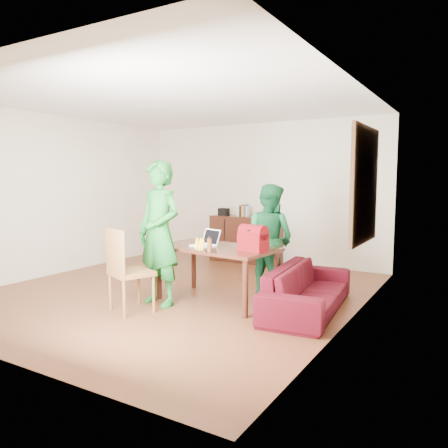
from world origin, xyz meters
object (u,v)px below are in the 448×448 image
Objects in this scene: bottle at (210,244)px; red_bag at (253,241)px; person_near at (159,233)px; person_far at (269,239)px; laptop at (203,243)px; sofa at (308,289)px; table at (216,253)px; chair at (130,287)px.

red_bag is (0.47, 0.27, 0.04)m from bottle.
person_far is at bearing 59.53° from person_near.
sofa is at bearing 30.59° from laptop.
bottle reaches higher than table.
person_near is at bearing 98.40° from chair.
chair reaches higher than laptop.
laptop is at bearing 54.81° from person_near.
bottle is at bearing 21.48° from person_near.
person_far is at bearing 78.20° from chair.
sofa is (1.35, 0.30, -0.51)m from laptop.
chair is 2.95× the size of red_bag.
table is 4.69× the size of red_bag.
laptop is 0.38m from bottle.
person_far reaches higher than sofa.
chair is 2.79× the size of laptop.
table is 9.26× the size of bottle.
laptop is (0.51, 0.85, 0.48)m from chair.
laptop is 1.06× the size of red_bag.
person_near is 5.29× the size of red_bag.
person_near is 10.45× the size of bottle.
chair is at bearing 115.78° from sofa.
person_far is 4.42× the size of red_bag.
person_far is 0.81m from red_bag.
person_near is at bearing -167.63° from bottle.
red_bag is at bearing 30.11° from bottle.
bottle is (0.67, 0.15, -0.11)m from person_near.
table is at bearing 70.49° from person_far.
red_bag is (0.58, -0.08, 0.22)m from table.
bottle is (0.27, -0.26, 0.05)m from laptop.
red_bag is at bearing -1.80° from table.
red_bag is (1.14, 0.42, -0.07)m from person_near.
laptop is at bearing -167.04° from red_bag.
bottle is at bearing -65.69° from table.
laptop is 1.48m from sofa.
chair is 0.55× the size of sofa.
sofa is at bearing 16.02° from table.
laptop is (0.40, 0.41, -0.15)m from person_near.
bottle is 1.34m from sofa.
person_near is 2.00m from sofa.
chair is at bearing -133.06° from red_bag.
sofa is at bearing 158.98° from person_far.
person_far reaches higher than bottle.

